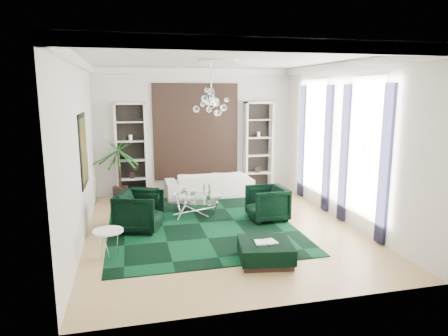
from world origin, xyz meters
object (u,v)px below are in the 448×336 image
object	(u,v)px
ottoman_side	(141,197)
side_table	(109,245)
armchair_right	(267,203)
coffee_table	(196,206)
ottoman_front	(265,252)
armchair_left	(139,211)
palm	(119,159)
sofa	(209,184)

from	to	relation	value
ottoman_side	side_table	xyz separation A→B (m)	(-0.70, -3.72, 0.09)
armchair_right	side_table	size ratio (longest dim) A/B	1.62
ottoman_side	armchair_right	bearing A→B (deg)	-36.75
side_table	ottoman_side	bearing A→B (deg)	79.30
coffee_table	ottoman_front	distance (m)	3.31
coffee_table	side_table	world-z (taller)	side_table
armchair_left	palm	xyz separation A→B (m)	(-0.46, 2.76, 0.75)
ottoman_side	palm	size ratio (longest dim) A/B	0.35
armchair_left	palm	distance (m)	2.90
armchair_left	ottoman_front	bearing A→B (deg)	-117.71
armchair_left	side_table	bearing A→B (deg)	175.63
armchair_right	palm	size ratio (longest dim) A/B	0.38
ottoman_side	palm	xyz separation A→B (m)	(-0.55, 0.50, 1.01)
sofa	armchair_left	xyz separation A→B (m)	(-2.13, -2.58, 0.07)
sofa	armchair_left	bearing A→B (deg)	50.02
sofa	palm	size ratio (longest dim) A/B	1.08
sofa	armchair_left	world-z (taller)	armchair_left
coffee_table	ottoman_front	bearing A→B (deg)	-76.67
sofa	ottoman_front	distance (m)	4.89
coffee_table	armchair_right	bearing A→B (deg)	-28.43
ottoman_front	ottoman_side	bearing A→B (deg)	114.83
ottoman_front	side_table	xyz separation A→B (m)	(-2.81, 0.84, 0.08)
armchair_right	coffee_table	distance (m)	1.86
sofa	side_table	bearing A→B (deg)	55.31
side_table	coffee_table	bearing A→B (deg)	49.24
palm	side_table	bearing A→B (deg)	-92.07
ottoman_side	side_table	distance (m)	3.79
ottoman_side	ottoman_front	size ratio (longest dim) A/B	0.87
coffee_table	ottoman_side	world-z (taller)	coffee_table
armchair_right	palm	bearing A→B (deg)	-127.77
sofa	armchair_right	world-z (taller)	armchair_right
sofa	ottoman_front	world-z (taller)	sofa
side_table	ottoman_front	bearing A→B (deg)	-16.68
armchair_left	side_table	distance (m)	1.59
sofa	ottoman_front	xyz separation A→B (m)	(0.07, -4.88, -0.19)
ottoman_side	ottoman_front	bearing A→B (deg)	-65.17
coffee_table	armchair_left	bearing A→B (deg)	-147.22
ottoman_front	side_table	size ratio (longest dim) A/B	1.69
armchair_left	coffee_table	size ratio (longest dim) A/B	0.79
sofa	palm	xyz separation A→B (m)	(-2.59, 0.18, 0.82)
sofa	armchair_right	bearing A→B (deg)	109.74
ottoman_side	sofa	bearing A→B (deg)	8.88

